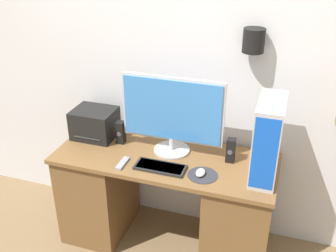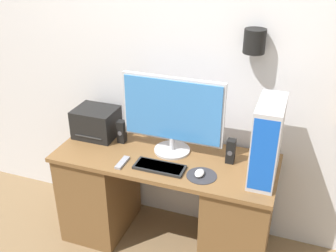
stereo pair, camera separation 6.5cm
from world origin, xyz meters
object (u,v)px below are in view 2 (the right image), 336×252
(printer, at_px, (96,122))
(speaker_right, at_px, (231,151))
(computer_tower, at_px, (267,141))
(monitor, at_px, (172,113))
(remote_control, at_px, (122,163))
(speaker_left, at_px, (122,132))
(keyboard, at_px, (160,167))
(mouse, at_px, (199,173))

(printer, distance_m, speaker_right, 1.00)
(computer_tower, relative_size, printer, 1.68)
(monitor, xyz_separation_m, remote_control, (-0.25, -0.27, -0.28))
(speaker_right, bearing_deg, speaker_left, 179.78)
(printer, bearing_deg, monitor, -2.35)
(speaker_left, xyz_separation_m, remote_control, (0.13, -0.26, -0.07))
(computer_tower, distance_m, speaker_left, 1.03)
(keyboard, height_order, mouse, mouse)
(keyboard, xyz_separation_m, printer, (-0.59, 0.26, 0.10))
(keyboard, relative_size, remote_control, 2.20)
(keyboard, bearing_deg, speaker_left, 148.43)
(keyboard, relative_size, computer_tower, 0.65)
(remote_control, bearing_deg, speaker_right, 21.54)
(speaker_right, bearing_deg, printer, 178.23)
(mouse, bearing_deg, remote_control, -175.86)
(monitor, distance_m, printer, 0.63)
(monitor, relative_size, computer_tower, 1.38)
(mouse, height_order, remote_control, mouse)
(speaker_right, bearing_deg, keyboard, -150.73)
(mouse, height_order, computer_tower, computer_tower)
(mouse, height_order, printer, printer)
(computer_tower, distance_m, speaker_right, 0.30)
(speaker_left, relative_size, remote_control, 1.11)
(keyboard, bearing_deg, speaker_right, 29.27)
(printer, relative_size, speaker_right, 1.81)
(speaker_right, relative_size, remote_control, 1.11)
(printer, xyz_separation_m, remote_control, (0.35, -0.29, -0.10))
(printer, relative_size, remote_control, 2.01)
(monitor, bearing_deg, remote_control, -133.56)
(keyboard, distance_m, mouse, 0.26)
(speaker_left, bearing_deg, keyboard, -31.57)
(monitor, bearing_deg, computer_tower, -9.48)
(remote_control, bearing_deg, speaker_left, 115.96)
(keyboard, bearing_deg, remote_control, -172.98)
(keyboard, height_order, speaker_left, speaker_left)
(monitor, height_order, speaker_left, monitor)
(computer_tower, bearing_deg, remote_control, -169.69)
(printer, bearing_deg, speaker_left, -7.35)
(mouse, xyz_separation_m, printer, (-0.86, 0.25, 0.09))
(computer_tower, height_order, printer, computer_tower)
(mouse, bearing_deg, printer, 163.53)
(speaker_right, bearing_deg, monitor, 179.07)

